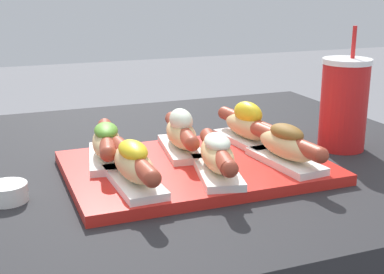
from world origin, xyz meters
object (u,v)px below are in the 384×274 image
drink_cup (344,104)px  hot_dog_1 (217,155)px  hot_dog_4 (181,133)px  hot_dog_5 (248,125)px  hot_dog_2 (286,145)px  serving_tray (196,167)px  sauce_bowl (7,192)px  hot_dog_0 (133,164)px  hot_dog_3 (107,143)px

drink_cup → hot_dog_1: bearing=-162.9°
hot_dog_1 → hot_dog_4: 0.14m
hot_dog_1 → hot_dog_5: size_ratio=0.98×
hot_dog_1 → hot_dog_2: 0.13m
serving_tray → hot_dog_4: 0.08m
hot_dog_4 → sauce_bowl: (-0.31, -0.08, -0.04)m
hot_dog_1 → hot_dog_4: hot_dog_4 is taller
hot_dog_0 → hot_dog_5: 0.29m
hot_dog_0 → hot_dog_3: size_ratio=1.01×
serving_tray → hot_dog_0: bearing=-153.1°
hot_dog_2 → serving_tray: bearing=155.5°
hot_dog_0 → serving_tray: bearing=26.9°
hot_dog_2 → hot_dog_4: 0.19m
hot_dog_5 → drink_cup: drink_cup is taller
hot_dog_4 → hot_dog_3: bearing=-178.3°
hot_dog_2 → hot_dog_4: hot_dog_4 is taller
hot_dog_1 → sauce_bowl: size_ratio=3.24×
hot_dog_0 → sauce_bowl: (-0.18, 0.05, -0.04)m
serving_tray → hot_dog_4: size_ratio=2.20×
hot_dog_5 → hot_dog_2: bearing=-87.7°
hot_dog_2 → hot_dog_3: size_ratio=1.01×
serving_tray → hot_dog_2: bearing=-24.5°
hot_dog_1 → hot_dog_2: (0.13, 0.01, 0.00)m
hot_dog_4 → drink_cup: bearing=-7.4°
hot_dog_0 → hot_dog_4: (0.12, 0.13, 0.00)m
hot_dog_4 → hot_dog_5: (0.14, 0.00, 0.00)m
hot_dog_0 → sauce_bowl: size_ratio=3.30×
hot_dog_1 → sauce_bowl: bearing=170.2°
hot_dog_1 → serving_tray: bearing=96.4°
hot_dog_2 → hot_dog_5: 0.13m
hot_dog_5 → hot_dog_3: bearing=-178.5°
hot_dog_4 → hot_dog_5: size_ratio=1.00×
serving_tray → hot_dog_4: bearing=92.7°
hot_dog_0 → hot_dog_1: 0.14m
serving_tray → drink_cup: size_ratio=1.84×
hot_dog_4 → sauce_bowl: 0.32m
hot_dog_0 → sauce_bowl: bearing=164.6°
hot_dog_5 → serving_tray: bearing=-152.4°
serving_tray → hot_dog_5: 0.16m
hot_dog_1 → hot_dog_3: (-0.15, 0.13, -0.00)m
sauce_bowl → hot_dog_3: bearing=24.5°
drink_cup → sauce_bowl: bearing=-176.4°
serving_tray → hot_dog_5: size_ratio=2.19×
sauce_bowl → drink_cup: (0.62, 0.04, 0.07)m
serving_tray → sauce_bowl: size_ratio=7.20×
hot_dog_5 → hot_dog_0: bearing=-152.8°
hot_dog_1 → hot_dog_3: size_ratio=0.99×
hot_dog_0 → hot_dog_5: size_ratio=1.00×
hot_dog_1 → hot_dog_5: bearing=48.1°
hot_dog_5 → drink_cup: 0.19m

